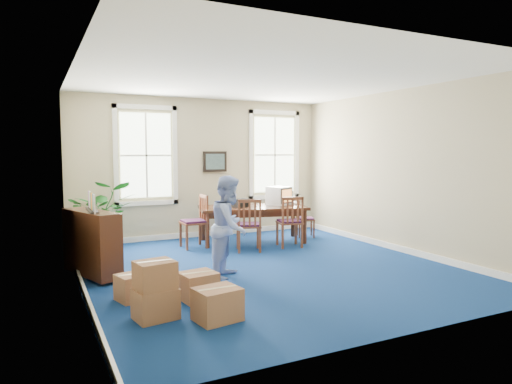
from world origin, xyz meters
name	(u,v)px	position (x,y,z in m)	size (l,w,h in m)	color
floor	(266,267)	(0.00, 0.00, 0.00)	(6.50, 6.50, 0.00)	navy
ceiling	(266,78)	(0.00, 0.00, 3.20)	(6.50, 6.50, 0.00)	white
wall_back	(202,168)	(0.00, 3.25, 1.60)	(6.50, 6.50, 0.00)	tan
wall_front	(408,188)	(0.00, -3.25, 1.60)	(6.50, 6.50, 0.00)	tan
wall_left	(76,179)	(-3.00, 0.00, 1.60)	(6.50, 6.50, 0.00)	tan
wall_right	(401,171)	(3.00, 0.00, 1.60)	(6.50, 6.50, 0.00)	tan
baseboard_back	(203,234)	(0.00, 3.22, 0.06)	(6.00, 0.04, 0.12)	white
baseboard_left	(82,286)	(-2.97, 0.00, 0.06)	(0.04, 6.50, 0.12)	white
baseboard_right	(398,248)	(2.97, 0.00, 0.06)	(0.04, 6.50, 0.12)	white
window_left	(146,155)	(-1.30, 3.23, 1.90)	(1.40, 0.12, 2.20)	white
window_right	(274,155)	(1.90, 3.23, 1.90)	(1.40, 0.12, 2.20)	white
wall_picture	(215,162)	(0.30, 3.20, 1.75)	(0.58, 0.06, 0.48)	black
conference_table	(253,224)	(0.76, 2.10, 0.39)	(2.31, 1.05, 0.79)	#432011
crt_tv	(279,196)	(1.44, 2.15, 0.99)	(0.45, 0.49, 0.41)	#B7B7BC
game_console	(292,203)	(1.75, 2.10, 0.81)	(0.16, 0.20, 0.05)	white
equipment_bag	(241,203)	(0.50, 2.15, 0.87)	(0.34, 0.22, 0.17)	black
chair_near_left	(249,225)	(0.29, 1.32, 0.53)	(0.48, 0.48, 1.06)	brown
chair_near_right	(289,221)	(1.23, 1.32, 0.53)	(0.48, 0.48, 1.07)	brown
chair_end_left	(193,221)	(-0.61, 2.10, 0.55)	(0.49, 0.49, 1.09)	brown
chair_end_right	(305,218)	(2.12, 2.10, 0.43)	(0.39, 0.39, 0.87)	brown
man	(230,226)	(-0.78, -0.24, 0.80)	(0.79, 0.61, 1.61)	#8FA8EB
credenza	(92,245)	(-2.75, 0.69, 0.51)	(0.37, 1.29, 1.02)	#432011
brochure_rack	(92,204)	(-2.73, 0.69, 1.17)	(0.12, 0.70, 0.31)	#99999E
potted_plant	(103,215)	(-2.31, 2.66, 0.71)	(1.27, 1.11, 1.41)	#144F18
cardboard_boxes	(168,285)	(-2.11, -1.48, 0.37)	(1.29, 1.29, 0.74)	#A56D48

